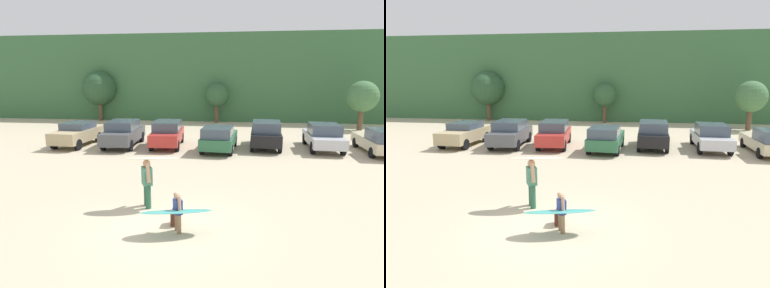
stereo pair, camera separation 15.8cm
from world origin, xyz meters
The scene contains 17 objects.
ground_plane centered at (0.00, 0.00, 0.00)m, with size 120.00×120.00×0.00m, color #C1B293.
hillside_ridge centered at (0.00, 30.11, 4.30)m, with size 108.00×12.00×8.60m, color #38663D.
tree_left centered at (-11.87, 23.56, 3.28)m, with size 3.41×3.41×5.00m.
tree_center centered at (0.07, 23.33, 2.65)m, with size 2.24×2.24×3.81m.
tree_right centered at (12.22, 20.11, 2.77)m, with size 2.54×2.54×4.07m.
parked_car_tan centered at (-8.21, 11.02, 0.79)m, with size 1.98×4.17×1.48m.
parked_car_dark_gray centered at (-5.17, 11.15, 0.86)m, with size 2.01×4.52×1.64m.
parked_car_red centered at (-2.36, 11.39, 0.85)m, with size 1.99×4.26×1.63m.
parked_car_forest_green centered at (0.95, 10.56, 0.78)m, with size 2.15×4.39×1.51m.
parked_car_black centered at (3.79, 11.78, 0.89)m, with size 2.05×4.22×1.68m.
parked_car_silver centered at (7.22, 11.77, 0.82)m, with size 2.04×4.58×1.59m.
parked_car_champagne centered at (10.19, 10.88, 0.77)m, with size 2.00×4.58×1.52m.
person_adult centered at (-0.98, 1.41, 0.93)m, with size 0.47×0.75×1.64m.
person_child centered at (0.35, -0.29, 0.65)m, with size 0.34×0.53×1.15m.
surfboard_cream centered at (-0.84, 1.42, 1.70)m, with size 1.88×0.83×0.14m.
surfboard_teal centered at (0.33, -0.42, 0.66)m, with size 2.06×1.00×0.18m.
backpack_dropped centered at (0.20, 0.18, 0.22)m, with size 0.24×0.34×0.45m.
Camera 2 is at (2.04, -8.82, 4.27)m, focal length 30.89 mm.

